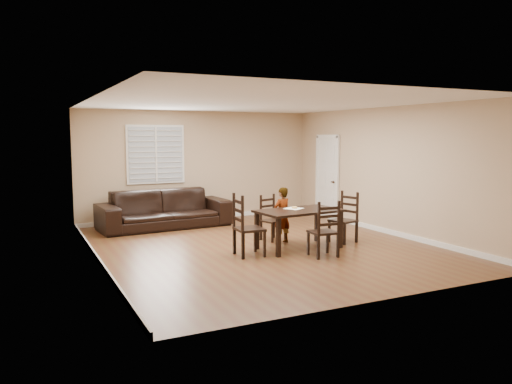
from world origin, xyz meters
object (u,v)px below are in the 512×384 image
at_px(chair_far, 327,232).
at_px(chair_right, 347,219).
at_px(chair_near, 269,219).
at_px(sofa, 164,209).
at_px(child, 282,215).
at_px(chair_left, 242,228).
at_px(donut, 294,207).
at_px(dining_table, 299,214).

relative_size(chair_far, chair_right, 0.99).
relative_size(chair_near, chair_right, 0.92).
bearing_deg(chair_near, sofa, 109.60).
bearing_deg(chair_far, child, -81.66).
height_order(chair_near, child, child).
relative_size(chair_left, donut, 10.02).
bearing_deg(sofa, chair_right, -51.36).
height_order(dining_table, sofa, sofa).
distance_m(chair_near, child, 0.44).
height_order(dining_table, child, child).
bearing_deg(sofa, chair_left, -86.19).
distance_m(chair_near, chair_left, 1.52).
height_order(chair_near, chair_left, chair_left).
height_order(chair_far, donut, chair_far).
bearing_deg(chair_left, donut, -73.98).
relative_size(dining_table, chair_left, 1.49).
bearing_deg(child, donut, 83.22).
bearing_deg(chair_near, chair_left, -151.18).
relative_size(chair_near, sofa, 0.31).
relative_size(chair_near, donut, 8.36).
height_order(dining_table, chair_right, chair_right).
xyz_separation_m(chair_right, donut, (-1.18, 0.05, 0.30)).
bearing_deg(chair_far, donut, -83.07).
bearing_deg(dining_table, sofa, 112.41).
xyz_separation_m(chair_left, donut, (1.20, 0.27, 0.26)).
bearing_deg(chair_far, chair_left, -26.56).
xyz_separation_m(chair_near, sofa, (-1.56, 2.20, 0.01)).
relative_size(dining_table, chair_far, 1.65).
height_order(chair_left, child, child).
xyz_separation_m(chair_near, chair_left, (-1.09, -1.07, 0.08)).
bearing_deg(chair_right, sofa, -151.43).
xyz_separation_m(chair_far, sofa, (-1.73, 4.00, -0.02)).
distance_m(chair_right, sofa, 4.17).
xyz_separation_m(dining_table, sofa, (-1.67, 3.18, -0.21)).
height_order(child, donut, child).
xyz_separation_m(chair_far, child, (-0.11, 1.39, 0.10)).
bearing_deg(dining_table, chair_far, -91.32).
relative_size(chair_far, sofa, 0.34).
distance_m(donut, sofa, 3.45).
xyz_separation_m(donut, sofa, (-1.67, 3.00, -0.33)).
bearing_deg(sofa, child, -62.71).
height_order(chair_left, donut, chair_left).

